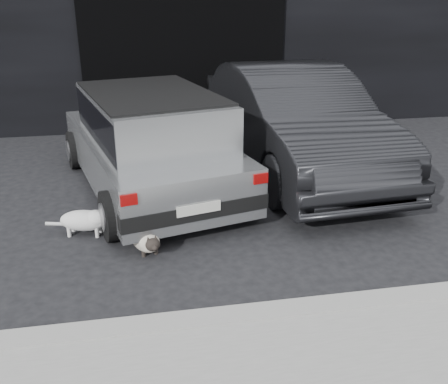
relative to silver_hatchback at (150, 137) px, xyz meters
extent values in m
plane|color=black|center=(-0.14, -0.71, -0.79)|extent=(80.00, 80.00, 0.00)
cube|color=black|center=(0.86, 3.28, 0.51)|extent=(4.00, 0.10, 2.60)
cube|color=gray|center=(0.86, -3.31, -0.73)|extent=(18.00, 0.25, 0.12)
cube|color=#A3A6A8|center=(-0.02, 0.10, -0.30)|extent=(2.61, 4.20, 0.62)
cube|color=#A3A6A8|center=(0.02, -0.10, 0.32)|extent=(2.10, 2.89, 0.62)
cube|color=black|center=(0.02, -0.10, 0.32)|extent=(2.09, 2.79, 0.50)
cube|color=black|center=(0.42, -1.73, -0.39)|extent=(1.75, 0.57, 0.18)
cube|color=black|center=(-0.46, 1.93, -0.39)|extent=(1.75, 0.57, 0.18)
cube|color=silver|center=(0.44, -1.81, -0.33)|extent=(0.51, 0.14, 0.12)
cube|color=#8C0707|center=(-0.31, -1.99, -0.09)|extent=(0.18, 0.07, 0.12)
cube|color=#8C0707|center=(1.18, -1.63, -0.09)|extent=(0.18, 0.07, 0.12)
cube|color=black|center=(0.02, -0.10, 0.64)|extent=(2.04, 2.64, 0.03)
cylinder|color=black|center=(-0.52, -1.46, -0.49)|extent=(0.35, 0.64, 0.60)
cylinder|color=slate|center=(-0.64, -1.49, -0.49)|extent=(0.10, 0.33, 0.33)
cylinder|color=black|center=(1.13, -1.07, -0.49)|extent=(0.35, 0.64, 0.60)
cylinder|color=slate|center=(1.25, -1.04, -0.49)|extent=(0.10, 0.33, 0.33)
cylinder|color=black|center=(-1.17, 1.21, -0.49)|extent=(0.35, 0.64, 0.60)
cylinder|color=slate|center=(-1.28, 1.18, -0.49)|extent=(0.10, 0.33, 0.33)
cylinder|color=black|center=(0.49, 1.61, -0.49)|extent=(0.35, 0.64, 0.60)
cylinder|color=slate|center=(0.60, 1.64, -0.49)|extent=(0.10, 0.33, 0.33)
imported|color=black|center=(2.25, 0.52, 0.02)|extent=(2.04, 5.03, 1.62)
ellipsoid|color=beige|center=(-0.18, -1.77, -0.67)|extent=(0.43, 0.62, 0.22)
ellipsoid|color=beige|center=(-0.14, -1.91, -0.64)|extent=(0.30, 0.30, 0.21)
ellipsoid|color=black|center=(-0.10, -2.05, -0.61)|extent=(0.19, 0.18, 0.14)
sphere|color=black|center=(-0.08, -2.11, -0.61)|extent=(0.06, 0.06, 0.06)
cone|color=black|center=(-0.06, -2.02, -0.54)|extent=(0.07, 0.08, 0.08)
cone|color=black|center=(-0.14, -2.04, -0.54)|extent=(0.07, 0.08, 0.08)
cylinder|color=black|center=(-0.06, -1.91, -0.76)|extent=(0.05, 0.05, 0.07)
cylinder|color=black|center=(-0.20, -1.95, -0.76)|extent=(0.05, 0.05, 0.07)
cylinder|color=black|center=(-0.15, -1.59, -0.76)|extent=(0.05, 0.05, 0.07)
cylinder|color=black|center=(-0.29, -1.63, -0.76)|extent=(0.05, 0.05, 0.07)
cylinder|color=black|center=(-0.26, -1.47, -0.71)|extent=(0.22, 0.28, 0.09)
ellipsoid|color=silver|center=(-0.87, -1.28, -0.61)|extent=(0.62, 0.41, 0.24)
ellipsoid|color=silver|center=(-0.73, -1.31, -0.59)|extent=(0.29, 0.29, 0.21)
ellipsoid|color=white|center=(-0.59, -1.35, -0.50)|extent=(0.17, 0.19, 0.14)
sphere|color=white|center=(-0.53, -1.36, -0.51)|extent=(0.06, 0.06, 0.06)
cone|color=white|center=(-0.60, -1.30, -0.44)|extent=(0.08, 0.07, 0.08)
cone|color=white|center=(-0.61, -1.38, -0.44)|extent=(0.08, 0.07, 0.08)
cylinder|color=white|center=(-0.69, -1.25, -0.72)|extent=(0.05, 0.05, 0.14)
cylinder|color=white|center=(-0.72, -1.39, -0.72)|extent=(0.05, 0.05, 0.14)
cylinder|color=white|center=(-1.02, -1.17, -0.72)|extent=(0.05, 0.05, 0.14)
cylinder|color=white|center=(-1.05, -1.31, -0.72)|extent=(0.05, 0.05, 0.14)
cylinder|color=white|center=(-1.17, -1.21, -0.67)|extent=(0.31, 0.08, 0.09)
ellipsoid|color=gray|center=(-0.98, -1.28, -0.59)|extent=(0.24, 0.20, 0.10)
camera|label=1|loc=(-0.20, -6.83, 1.94)|focal=40.00mm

